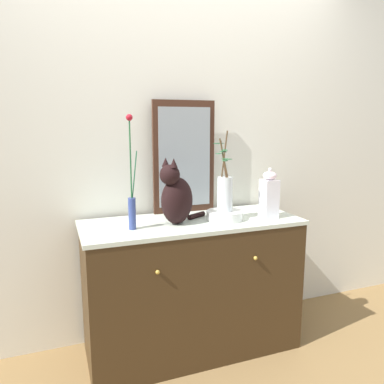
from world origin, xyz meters
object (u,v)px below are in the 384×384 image
at_px(cat_sitting, 176,197).
at_px(bowl_porcelain, 225,215).
at_px(sideboard, 192,286).
at_px(mirror_leaning, 184,157).
at_px(vase_glass_clear, 225,191).
at_px(jar_lidded_porcelain, 269,195).
at_px(vase_slim_green, 132,199).

height_order(cat_sitting, bowl_porcelain, cat_sitting).
height_order(sideboard, bowl_porcelain, bowl_porcelain).
xyz_separation_m(mirror_leaning, bowl_porcelain, (0.16, -0.29, -0.34)).
height_order(sideboard, vase_glass_clear, vase_glass_clear).
distance_m(bowl_porcelain, jar_lidded_porcelain, 0.31).
xyz_separation_m(sideboard, vase_glass_clear, (0.20, -0.05, 0.61)).
height_order(cat_sitting, vase_glass_clear, vase_glass_clear).
relative_size(bowl_porcelain, vase_glass_clear, 0.46).
bearing_deg(sideboard, mirror_leaning, 81.59).
relative_size(mirror_leaning, jar_lidded_porcelain, 2.31).
bearing_deg(vase_slim_green, sideboard, 8.90).
xyz_separation_m(mirror_leaning, jar_lidded_porcelain, (0.44, -0.35, -0.23)).
bearing_deg(mirror_leaning, vase_slim_green, -144.25).
xyz_separation_m(mirror_leaning, vase_slim_green, (-0.42, -0.30, -0.19)).
height_order(sideboard, mirror_leaning, mirror_leaning).
bearing_deg(bowl_porcelain, jar_lidded_porcelain, -10.77).
xyz_separation_m(vase_slim_green, bowl_porcelain, (0.58, 0.01, -0.15)).
relative_size(vase_glass_clear, jar_lidded_porcelain, 1.53).
bearing_deg(bowl_porcelain, vase_slim_green, -179.24).
distance_m(sideboard, cat_sitting, 0.61).
bearing_deg(sideboard, vase_slim_green, -171.10).
xyz_separation_m(mirror_leaning, vase_glass_clear, (0.16, -0.30, -0.19)).
bearing_deg(cat_sitting, vase_slim_green, -175.08).
bearing_deg(vase_glass_clear, sideboard, 164.83).
relative_size(sideboard, vase_slim_green, 2.11).
bearing_deg(vase_glass_clear, cat_sitting, 177.02).
xyz_separation_m(sideboard, jar_lidded_porcelain, (0.48, -0.11, 0.58)).
bearing_deg(vase_glass_clear, vase_slim_green, -179.31).
xyz_separation_m(cat_sitting, jar_lidded_porcelain, (0.59, -0.07, -0.02)).
relative_size(mirror_leaning, vase_glass_clear, 1.50).
relative_size(mirror_leaning, vase_slim_green, 1.15).
height_order(sideboard, vase_slim_green, vase_slim_green).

